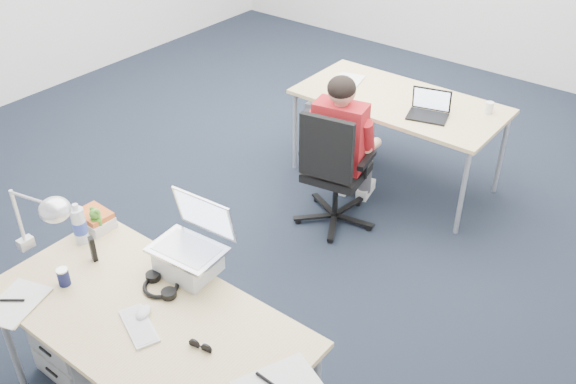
{
  "coord_description": "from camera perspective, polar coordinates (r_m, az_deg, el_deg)",
  "views": [
    {
      "loc": [
        2.91,
        -3.23,
        2.89
      ],
      "look_at": [
        1.03,
        -0.83,
        0.85
      ],
      "focal_mm": 40.0,
      "sensor_mm": 36.0,
      "label": 1
    }
  ],
  "objects": [
    {
      "name": "floor",
      "position": [
        5.22,
        -3.35,
        0.13
      ],
      "size": [
        7.0,
        7.0,
        0.0
      ],
      "primitive_type": "plane",
      "color": "black",
      "rests_on": "ground"
    },
    {
      "name": "desk_near",
      "position": [
        3.18,
        -12.38,
        -11.16
      ],
      "size": [
        1.6,
        0.8,
        0.73
      ],
      "color": "tan",
      "rests_on": "ground"
    },
    {
      "name": "desk_far",
      "position": [
        5.1,
        9.85,
        7.64
      ],
      "size": [
        1.6,
        0.8,
        0.73
      ],
      "color": "tan",
      "rests_on": "ground"
    },
    {
      "name": "office_chair",
      "position": [
        4.72,
        4.11,
        0.01
      ],
      "size": [
        0.71,
        0.71,
        0.96
      ],
      "rotation": [
        0.0,
        0.0,
        0.19
      ],
      "color": "black",
      "rests_on": "ground"
    },
    {
      "name": "seated_person",
      "position": [
        4.69,
        5.12,
        4.15
      ],
      "size": [
        0.44,
        0.69,
        1.16
      ],
      "rotation": [
        0.0,
        0.0,
        0.21
      ],
      "color": "#A9181D",
      "rests_on": "ground"
    },
    {
      "name": "drawer_pedestal_near",
      "position": [
        3.84,
        -17.5,
        -11.16
      ],
      "size": [
        0.4,
        0.5,
        0.55
      ],
      "primitive_type": "cube",
      "color": "gray",
      "rests_on": "ground"
    },
    {
      "name": "drawer_pedestal_far",
      "position": [
        5.56,
        4.66,
        5.64
      ],
      "size": [
        0.4,
        0.5,
        0.55
      ],
      "primitive_type": "cube",
      "color": "gray",
      "rests_on": "ground"
    },
    {
      "name": "silver_laptop",
      "position": [
        3.22,
        -9.04,
        -4.39
      ],
      "size": [
        0.38,
        0.31,
        0.39
      ],
      "primitive_type": null,
      "rotation": [
        0.0,
        0.0,
        0.08
      ],
      "color": "silver",
      "rests_on": "desk_near"
    },
    {
      "name": "wireless_keyboard",
      "position": [
        3.09,
        -13.1,
        -11.52
      ],
      "size": [
        0.29,
        0.21,
        0.01
      ],
      "primitive_type": "cube",
      "rotation": [
        0.0,
        0.0,
        -0.4
      ],
      "color": "white",
      "rests_on": "desk_near"
    },
    {
      "name": "computer_mouse",
      "position": [
        3.14,
        -12.72,
        -10.39
      ],
      "size": [
        0.1,
        0.12,
        0.04
      ],
      "primitive_type": "ellipsoid",
      "rotation": [
        0.0,
        0.0,
        0.42
      ],
      "color": "white",
      "rests_on": "desk_near"
    },
    {
      "name": "headphones",
      "position": [
        3.26,
        -11.24,
        -8.1
      ],
      "size": [
        0.27,
        0.24,
        0.04
      ],
      "primitive_type": null,
      "rotation": [
        0.0,
        0.0,
        -0.25
      ],
      "color": "black",
      "rests_on": "desk_near"
    },
    {
      "name": "can_koozie",
      "position": [
        3.39,
        -19.33,
        -7.13
      ],
      "size": [
        0.07,
        0.07,
        0.1
      ],
      "primitive_type": "cylinder",
      "rotation": [
        0.0,
        0.0,
        -0.26
      ],
      "color": "#151A44",
      "rests_on": "desk_near"
    },
    {
      "name": "water_bottle",
      "position": [
        3.6,
        -18.09,
        -2.64
      ],
      "size": [
        0.09,
        0.09,
        0.24
      ],
      "primitive_type": "cylinder",
      "rotation": [
        0.0,
        0.0,
        0.27
      ],
      "color": "silver",
      "rests_on": "desk_near"
    },
    {
      "name": "bear_figurine",
      "position": [
        3.67,
        -16.68,
        -2.41
      ],
      "size": [
        0.1,
        0.09,
        0.16
      ],
      "primitive_type": null,
      "rotation": [
        0.0,
        0.0,
        -0.36
      ],
      "color": "#307C21",
      "rests_on": "desk_near"
    },
    {
      "name": "book_stack",
      "position": [
        3.74,
        -16.81,
        -2.35
      ],
      "size": [
        0.22,
        0.18,
        0.09
      ],
      "primitive_type": "cube",
      "rotation": [
        0.0,
        0.0,
        -0.12
      ],
      "color": "silver",
      "rests_on": "desk_near"
    },
    {
      "name": "cordless_phone",
      "position": [
        3.48,
        -16.95,
        -4.86
      ],
      "size": [
        0.04,
        0.04,
        0.15
      ],
      "primitive_type": "cube",
      "rotation": [
        0.0,
        0.0,
        -0.35
      ],
      "color": "black",
      "rests_on": "desk_near"
    },
    {
      "name": "papers_left",
      "position": [
        3.39,
        -23.28,
        -9.11
      ],
      "size": [
        0.31,
        0.36,
        0.01
      ],
      "primitive_type": "cube",
      "rotation": [
        0.0,
        0.0,
        0.37
      ],
      "color": "#E1BF82",
      "rests_on": "desk_near"
    },
    {
      "name": "sunglasses",
      "position": [
        2.95,
        -7.79,
        -13.44
      ],
      "size": [
        0.13,
        0.08,
        0.03
      ],
      "primitive_type": null,
      "rotation": [
        0.0,
        0.0,
        0.2
      ],
      "color": "black",
      "rests_on": "desk_near"
    },
    {
      "name": "desk_lamp",
      "position": [
        3.47,
        -21.72,
        -2.35
      ],
      "size": [
        0.46,
        0.25,
        0.5
      ],
      "primitive_type": null,
      "rotation": [
        0.0,
        0.0,
        0.21
      ],
      "color": "silver",
      "rests_on": "desk_near"
    },
    {
      "name": "dark_laptop",
      "position": [
        4.8,
        12.42,
        7.6
      ],
      "size": [
        0.35,
        0.34,
        0.21
      ],
      "primitive_type": null,
      "rotation": [
        0.0,
        0.0,
        0.27
      ],
      "color": "black",
      "rests_on": "desk_far"
    },
    {
      "name": "far_cup",
      "position": [
        5.01,
        17.45,
        7.17
      ],
      "size": [
        0.08,
        0.08,
        0.09
      ],
      "primitive_type": "cylinder",
      "rotation": [
        0.0,
        0.0,
        -0.31
      ],
      "color": "white",
      "rests_on": "desk_far"
    },
    {
      "name": "far_papers",
      "position": [
        5.33,
        5.15,
        9.78
      ],
      "size": [
        0.29,
        0.35,
        0.01
      ],
      "primitive_type": "cube",
      "rotation": [
        0.0,
        0.0,
        0.29
      ],
      "color": "white",
      "rests_on": "desk_far"
    }
  ]
}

